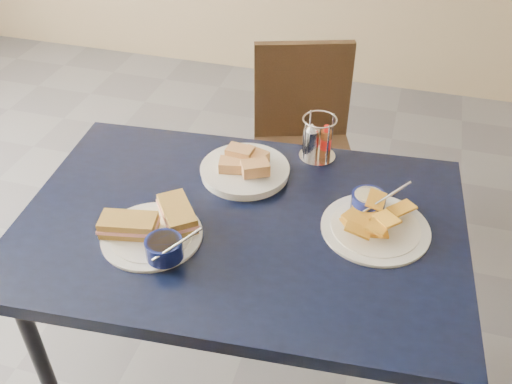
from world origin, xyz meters
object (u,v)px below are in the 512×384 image
(dining_table, at_px, (241,240))
(chair_far, at_px, (309,134))
(condiment_caddy, at_px, (317,141))
(sandwich_plate, at_px, (155,230))
(plantain_plate, at_px, (373,218))
(bread_basket, at_px, (245,168))

(dining_table, height_order, chair_far, chair_far)
(condiment_caddy, bearing_deg, dining_table, -110.59)
(chair_far, bearing_deg, sandwich_plate, -100.88)
(plantain_plate, bearing_deg, condiment_caddy, 127.47)
(plantain_plate, relative_size, condiment_caddy, 2.05)
(chair_far, xyz_separation_m, sandwich_plate, (-0.19, -1.01, 0.30))
(chair_far, bearing_deg, dining_table, -90.59)
(dining_table, xyz_separation_m, sandwich_plate, (-0.19, -0.12, 0.10))
(bread_basket, distance_m, condiment_caddy, 0.23)
(bread_basket, bearing_deg, sandwich_plate, -113.19)
(dining_table, xyz_separation_m, plantain_plate, (0.33, 0.08, 0.09))
(sandwich_plate, height_order, plantain_plate, same)
(chair_far, distance_m, condiment_caddy, 0.65)
(dining_table, distance_m, plantain_plate, 0.35)
(plantain_plate, distance_m, condiment_caddy, 0.33)
(sandwich_plate, relative_size, bread_basket, 1.18)
(chair_far, bearing_deg, condiment_caddy, -77.61)
(condiment_caddy, bearing_deg, plantain_plate, -52.53)
(dining_table, relative_size, sandwich_plate, 4.08)
(bread_basket, bearing_deg, dining_table, -76.24)
(chair_far, distance_m, sandwich_plate, 1.07)
(dining_table, distance_m, chair_far, 0.91)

